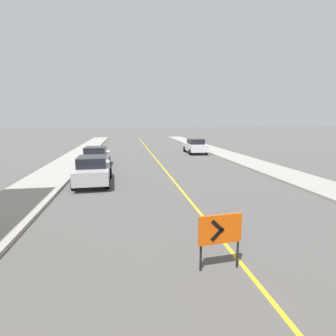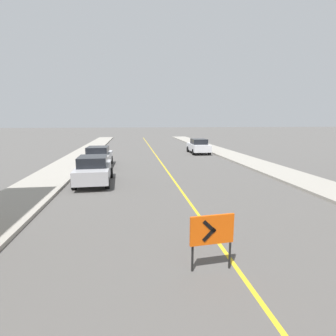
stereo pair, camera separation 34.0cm
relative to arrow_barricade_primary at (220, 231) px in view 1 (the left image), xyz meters
name	(u,v)px [view 1 (the left image)]	position (x,y,z in m)	size (l,w,h in m)	color
lane_stripe	(164,169)	(0.65, 13.23, -0.97)	(0.12, 72.52, 0.01)	gold
sidewalk_left	(57,172)	(-6.88, 13.23, -0.90)	(2.76, 72.52, 0.15)	#9E998E
sidewalk_right	(259,166)	(8.18, 13.23, -0.90)	(2.76, 72.52, 0.15)	#9E998E
arrow_barricade_primary	(220,231)	(0.00, 0.00, 0.00)	(1.10, 0.16, 1.39)	#EF560C
parked_car_curb_near	(93,170)	(-4.01, 9.49, -0.18)	(1.97, 4.37, 1.59)	#B7B7BC
parked_car_curb_mid	(96,157)	(-4.39, 15.00, -0.18)	(1.94, 4.33, 1.59)	silver
parked_car_curb_far	(195,146)	(5.40, 22.11, -0.18)	(1.94, 4.33, 1.59)	silver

